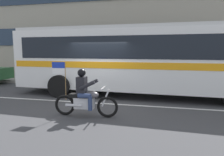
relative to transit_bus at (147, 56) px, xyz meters
name	(u,v)px	position (x,y,z in m)	size (l,w,h in m)	color
ground_plane	(98,100)	(-1.99, -1.19, -1.88)	(60.00, 60.00, 0.00)	#3D3D3F
sidewalk_curb	(120,81)	(-1.99, 3.91, -1.81)	(28.00, 3.80, 0.15)	#A39E93
lane_center_stripe	(94,103)	(-1.99, -1.79, -1.88)	(26.60, 0.14, 0.01)	silver
office_building_facade	(126,16)	(-1.99, 6.19, 2.81)	(28.00, 0.89, 9.38)	gray
transit_bus	(147,56)	(0.00, 0.00, 0.00)	(12.55, 3.06, 3.22)	white
motorcycle_with_rider	(85,96)	(-1.74, -3.52, -1.22)	(2.19, 0.64, 1.78)	black
fire_hydrant	(220,80)	(3.82, 2.60, -1.37)	(0.22, 0.30, 0.75)	gold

